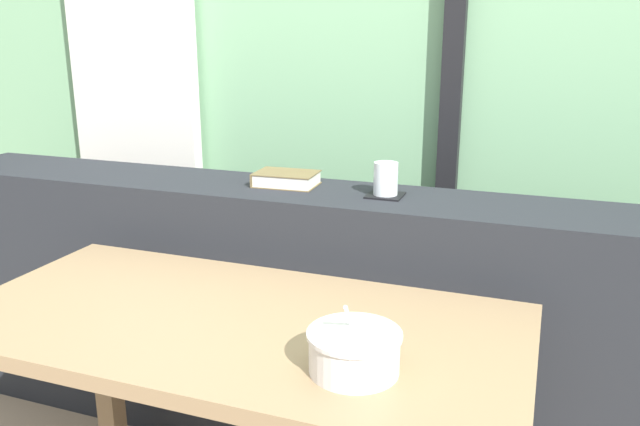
{
  "coord_description": "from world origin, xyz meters",
  "views": [
    {
      "loc": [
        0.58,
        -1.16,
        1.3
      ],
      "look_at": [
        -0.0,
        0.42,
        0.81
      ],
      "focal_mm": 35.81,
      "sensor_mm": 36.0,
      "label": 1
    }
  ],
  "objects_px": {
    "coaster_square": "(385,195)",
    "juice_glass": "(386,180)",
    "closed_book": "(286,179)",
    "soup_bowl": "(354,352)",
    "breakfast_table": "(236,361)"
  },
  "relations": [
    {
      "from": "breakfast_table",
      "to": "soup_bowl",
      "type": "xyz_separation_m",
      "value": [
        0.31,
        -0.13,
        0.14
      ]
    },
    {
      "from": "soup_bowl",
      "to": "juice_glass",
      "type": "bearing_deg",
      "value": 100.29
    },
    {
      "from": "juice_glass",
      "to": "soup_bowl",
      "type": "distance_m",
      "value": 0.73
    },
    {
      "from": "breakfast_table",
      "to": "coaster_square",
      "type": "bearing_deg",
      "value": 72.11
    },
    {
      "from": "closed_book",
      "to": "soup_bowl",
      "type": "xyz_separation_m",
      "value": [
        0.45,
        -0.73,
        -0.14
      ]
    },
    {
      "from": "breakfast_table",
      "to": "closed_book",
      "type": "distance_m",
      "value": 0.68
    },
    {
      "from": "coaster_square",
      "to": "juice_glass",
      "type": "relative_size",
      "value": 1.07
    },
    {
      "from": "soup_bowl",
      "to": "closed_book",
      "type": "bearing_deg",
      "value": 121.49
    },
    {
      "from": "coaster_square",
      "to": "closed_book",
      "type": "height_order",
      "value": "closed_book"
    },
    {
      "from": "closed_book",
      "to": "soup_bowl",
      "type": "height_order",
      "value": "closed_book"
    },
    {
      "from": "soup_bowl",
      "to": "coaster_square",
      "type": "bearing_deg",
      "value": 100.29
    },
    {
      "from": "coaster_square",
      "to": "soup_bowl",
      "type": "bearing_deg",
      "value": -79.71
    },
    {
      "from": "breakfast_table",
      "to": "juice_glass",
      "type": "distance_m",
      "value": 0.68
    },
    {
      "from": "juice_glass",
      "to": "soup_bowl",
      "type": "xyz_separation_m",
      "value": [
        0.13,
        -0.7,
        -0.16
      ]
    },
    {
      "from": "breakfast_table",
      "to": "soup_bowl",
      "type": "distance_m",
      "value": 0.37
    }
  ]
}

